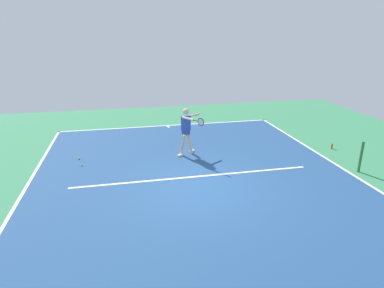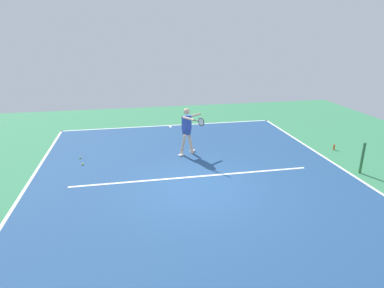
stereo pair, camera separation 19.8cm
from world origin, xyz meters
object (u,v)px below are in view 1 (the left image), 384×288
tennis_ball_near_service_line (79,158)px  water_bottle (332,146)px  net_post (361,157)px  tennis_ball_far_corner (82,165)px  tennis_player (187,128)px

tennis_ball_near_service_line → water_bottle: water_bottle is taller
net_post → water_bottle: size_ratio=4.86×
tennis_ball_far_corner → net_post: bearing=165.0°
tennis_player → water_bottle: tennis_player is taller
net_post → tennis_ball_far_corner: bearing=-15.0°
tennis_ball_far_corner → water_bottle: water_bottle is taller
tennis_ball_far_corner → water_bottle: 9.68m
tennis_player → tennis_ball_far_corner: 3.99m
net_post → tennis_ball_near_service_line: (9.36, -3.13, -0.50)m
net_post → water_bottle: (-0.48, -2.19, -0.43)m
net_post → tennis_player: size_ratio=0.59×
tennis_ball_far_corner → tennis_ball_near_service_line: same height
net_post → tennis_ball_near_service_line: 9.88m
net_post → water_bottle: bearing=-102.3°
net_post → tennis_player: 6.06m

